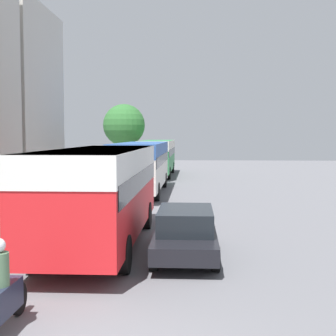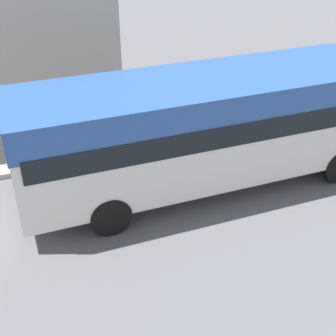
{
  "view_description": "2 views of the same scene",
  "coord_description": "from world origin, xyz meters",
  "px_view_note": "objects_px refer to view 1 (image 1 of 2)",
  "views": [
    {
      "loc": [
        1.3,
        -5.82,
        3.54
      ],
      "look_at": [
        -0.24,
        22.01,
        1.57
      ],
      "focal_mm": 50.0,
      "sensor_mm": 36.0,
      "label": 1
    },
    {
      "loc": [
        7.97,
        17.23,
        7.24
      ],
      "look_at": [
        -1.5,
        20.79,
        0.95
      ],
      "focal_mm": 50.0,
      "sensor_mm": 36.0,
      "label": 2
    }
  ],
  "objects_px": {
    "bus_lead": "(101,183)",
    "pedestrian_near_curb": "(59,191)",
    "bus_following": "(141,161)",
    "motorcycle_behind_lead": "(1,295)",
    "bus_third_in_line": "(158,153)",
    "car_crossing": "(186,232)"
  },
  "relations": [
    {
      "from": "bus_lead",
      "to": "pedestrian_near_curb",
      "type": "relative_size",
      "value": 5.69
    },
    {
      "from": "bus_following",
      "to": "motorcycle_behind_lead",
      "type": "xyz_separation_m",
      "value": [
        -0.27,
        -20.11,
        -1.31
      ]
    },
    {
      "from": "bus_lead",
      "to": "pedestrian_near_curb",
      "type": "distance_m",
      "value": 7.11
    },
    {
      "from": "bus_following",
      "to": "bus_lead",
      "type": "bearing_deg",
      "value": -89.09
    },
    {
      "from": "bus_following",
      "to": "motorcycle_behind_lead",
      "type": "bearing_deg",
      "value": -90.78
    },
    {
      "from": "bus_lead",
      "to": "motorcycle_behind_lead",
      "type": "bearing_deg",
      "value": -94.25
    },
    {
      "from": "bus_following",
      "to": "pedestrian_near_curb",
      "type": "relative_size",
      "value": 6.34
    },
    {
      "from": "bus_third_in_line",
      "to": "car_crossing",
      "type": "height_order",
      "value": "bus_third_in_line"
    },
    {
      "from": "bus_third_in_line",
      "to": "car_crossing",
      "type": "bearing_deg",
      "value": -83.89
    },
    {
      "from": "motorcycle_behind_lead",
      "to": "pedestrian_near_curb",
      "type": "distance_m",
      "value": 13.15
    },
    {
      "from": "car_crossing",
      "to": "pedestrian_near_curb",
      "type": "distance_m",
      "value": 9.53
    },
    {
      "from": "bus_following",
      "to": "bus_third_in_line",
      "type": "bearing_deg",
      "value": 89.87
    },
    {
      "from": "bus_third_in_line",
      "to": "car_crossing",
      "type": "distance_m",
      "value": 27.27
    },
    {
      "from": "motorcycle_behind_lead",
      "to": "pedestrian_near_curb",
      "type": "bearing_deg",
      "value": 101.81
    },
    {
      "from": "car_crossing",
      "to": "bus_lead",
      "type": "bearing_deg",
      "value": 156.08
    },
    {
      "from": "bus_lead",
      "to": "motorcycle_behind_lead",
      "type": "height_order",
      "value": "bus_lead"
    },
    {
      "from": "bus_lead",
      "to": "car_crossing",
      "type": "xyz_separation_m",
      "value": [
        2.71,
        -1.2,
        -1.27
      ]
    },
    {
      "from": "bus_lead",
      "to": "bus_following",
      "type": "relative_size",
      "value": 0.9
    },
    {
      "from": "bus_lead",
      "to": "bus_third_in_line",
      "type": "distance_m",
      "value": 25.89
    },
    {
      "from": "bus_lead",
      "to": "car_crossing",
      "type": "relative_size",
      "value": 2.09
    },
    {
      "from": "bus_lead",
      "to": "bus_following",
      "type": "height_order",
      "value": "bus_lead"
    },
    {
      "from": "bus_following",
      "to": "bus_third_in_line",
      "type": "distance_m",
      "value": 12.36
    }
  ]
}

